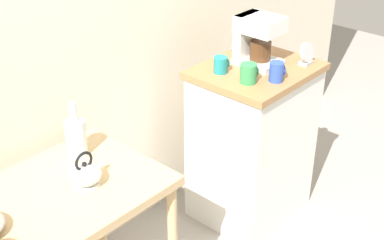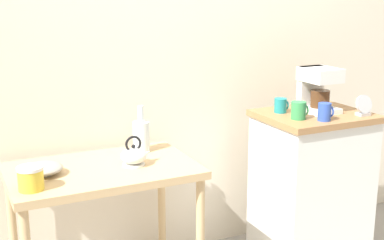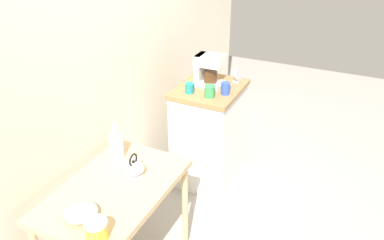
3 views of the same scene
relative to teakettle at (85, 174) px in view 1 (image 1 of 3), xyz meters
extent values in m
cube|color=tan|center=(-0.16, 0.04, -0.07)|extent=(0.93, 0.59, 0.04)
cylinder|color=tan|center=(0.27, 0.30, -0.44)|extent=(0.04, 0.04, 0.71)
cube|color=white|center=(1.10, -0.03, -0.36)|extent=(0.59, 0.48, 0.88)
cube|color=#9E7044|center=(1.10, -0.03, 0.10)|extent=(0.62, 0.51, 0.04)
cylinder|color=white|center=(0.00, 0.00, -0.04)|extent=(0.11, 0.11, 0.01)
ellipsoid|color=white|center=(0.00, 0.00, 0.00)|extent=(0.13, 0.13, 0.08)
cone|color=white|center=(0.06, 0.00, 0.00)|extent=(0.07, 0.03, 0.05)
sphere|color=black|center=(0.00, 0.00, 0.05)|extent=(0.02, 0.02, 0.02)
torus|color=black|center=(0.00, 0.00, 0.06)|extent=(0.08, 0.01, 0.08)
cylinder|color=silver|center=(0.12, 0.21, 0.03)|extent=(0.09, 0.09, 0.17)
cylinder|color=silver|center=(0.12, 0.21, 0.16)|extent=(0.03, 0.03, 0.09)
cube|color=white|center=(1.14, -0.01, 0.13)|extent=(0.18, 0.22, 0.03)
cube|color=white|center=(1.14, 0.07, 0.25)|extent=(0.16, 0.05, 0.26)
cube|color=white|center=(1.14, -0.01, 0.34)|extent=(0.18, 0.22, 0.08)
cylinder|color=#4C2D19|center=(1.14, -0.02, 0.20)|extent=(0.11, 0.11, 0.10)
cylinder|color=teal|center=(0.93, 0.07, 0.16)|extent=(0.07, 0.07, 0.08)
torus|color=teal|center=(0.97, 0.07, 0.16)|extent=(0.01, 0.06, 0.06)
cylinder|color=#338C4C|center=(0.93, -0.11, 0.17)|extent=(0.08, 0.08, 0.10)
torus|color=#338C4C|center=(0.97, -0.11, 0.17)|extent=(0.01, 0.06, 0.06)
cylinder|color=#2D4CAD|center=(1.03, -0.20, 0.17)|extent=(0.07, 0.07, 0.10)
torus|color=#2D4CAD|center=(1.07, -0.20, 0.17)|extent=(0.01, 0.06, 0.06)
cube|color=#B2B5BA|center=(1.31, -0.20, 0.13)|extent=(0.07, 0.05, 0.02)
cylinder|color=#B2B5BA|center=(1.31, -0.20, 0.18)|extent=(0.11, 0.05, 0.11)
cylinder|color=black|center=(1.31, -0.20, 0.18)|extent=(0.09, 0.04, 0.09)
camera|label=1|loc=(-1.05, -1.51, 1.24)|focal=50.73mm
camera|label=2|loc=(-0.83, -2.42, 0.81)|focal=49.45mm
camera|label=3|loc=(-1.58, -1.15, 1.39)|focal=35.52mm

